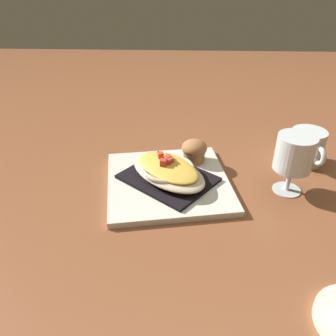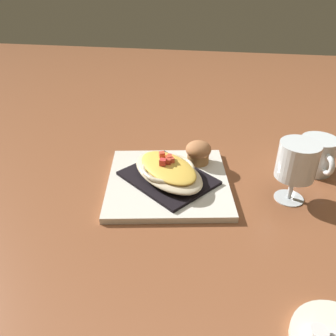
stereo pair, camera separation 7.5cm
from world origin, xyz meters
The scene contains 8 objects.
ground_plane centered at (0.00, 0.00, 0.00)m, with size 2.60×2.60×0.00m, color brown.
square_plate centered at (0.00, 0.00, 0.01)m, with size 0.27×0.27×0.01m, color white.
folded_napkin centered at (0.00, 0.00, 0.02)m, with size 0.19×0.15×0.01m, color black.
gratin_dish centered at (0.00, 0.00, 0.04)m, with size 0.22×0.22×0.05m.
muffin centered at (-0.09, 0.06, 0.04)m, with size 0.06×0.06×0.05m.
coffee_mug centered at (-0.11, 0.34, 0.04)m, with size 0.11×0.08×0.09m.
stemmed_glass centered at (0.01, 0.26, 0.09)m, with size 0.08×0.08×0.13m.
creamer_cup_0 centered at (0.34, 0.26, 0.02)m, with size 0.02×0.02×0.02m, color silver.
Camera 2 is at (0.63, 0.10, 0.44)m, focal length 36.54 mm.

